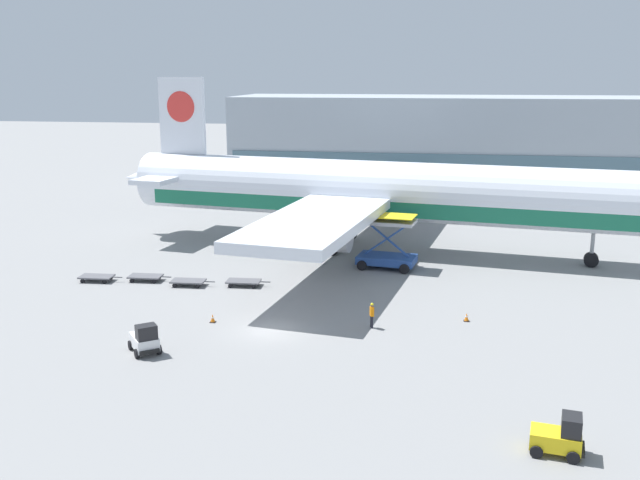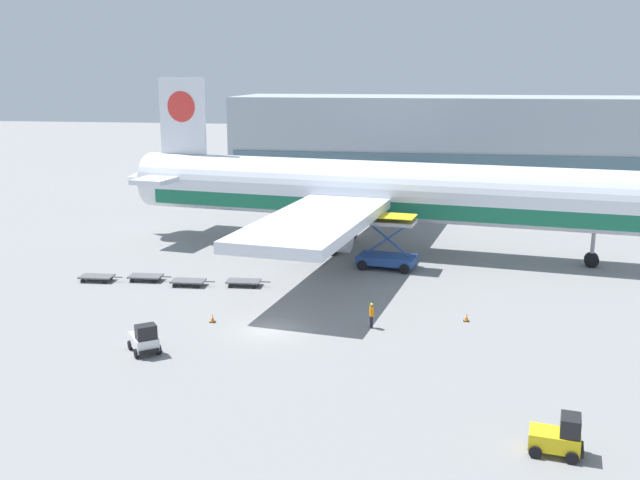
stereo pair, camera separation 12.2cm
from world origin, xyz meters
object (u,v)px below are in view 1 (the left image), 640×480
object	(u,v)px
baggage_dolly_third	(188,281)
airplane_main	(375,193)
baggage_dolly_lead	(97,277)
ground_crew_near	(372,313)
traffic_cone_far	(213,318)
baggage_dolly_trail	(244,282)
traffic_cone_near	(467,317)
baggage_dolly_second	(146,277)
scissor_lift_loader	(387,248)
baggage_tug_mid	(560,437)
baggage_tug_foreground	(145,340)

from	to	relation	value
baggage_dolly_third	airplane_main	bearing A→B (deg)	43.72
baggage_dolly_lead	ground_crew_near	bearing A→B (deg)	-20.07
traffic_cone_far	baggage_dolly_trail	bearing A→B (deg)	91.13
airplane_main	baggage_dolly_lead	size ratio (longest dim) A/B	15.49
baggage_dolly_third	traffic_cone_near	world-z (taller)	traffic_cone_near
traffic_cone_near	traffic_cone_far	bearing A→B (deg)	-169.94
baggage_dolly_second	baggage_dolly_trail	bearing A→B (deg)	-3.21
traffic_cone_near	traffic_cone_far	world-z (taller)	same
airplane_main	ground_crew_near	size ratio (longest dim) A/B	31.72
scissor_lift_loader	baggage_tug_mid	bearing A→B (deg)	-63.25
airplane_main	traffic_cone_far	world-z (taller)	airplane_main
baggage_dolly_trail	traffic_cone_far	size ratio (longest dim) A/B	6.11
baggage_tug_mid	baggage_dolly_trail	size ratio (longest dim) A/B	0.71
baggage_dolly_third	baggage_dolly_trail	xyz separation A→B (m)	(4.59, 0.70, 0.00)
baggage_tug_mid	baggage_dolly_lead	world-z (taller)	baggage_tug_mid
baggage_tug_mid	baggage_dolly_third	distance (m)	35.04
baggage_tug_foreground	baggage_dolly_trail	world-z (taller)	baggage_tug_foreground
baggage_dolly_third	traffic_cone_near	bearing A→B (deg)	-15.43
baggage_tug_foreground	baggage_dolly_trail	xyz separation A→B (m)	(2.30, 15.21, -0.49)
airplane_main	baggage_dolly_third	xyz separation A→B (m)	(-14.24, -14.97, -5.45)
scissor_lift_loader	baggage_dolly_lead	size ratio (longest dim) A/B	1.50
traffic_cone_near	baggage_dolly_third	bearing A→B (deg)	167.28
baggage_dolly_lead	baggage_dolly_third	size ratio (longest dim) A/B	1.00
traffic_cone_near	traffic_cone_far	distance (m)	18.23
baggage_dolly_third	baggage_dolly_trail	distance (m)	4.65
scissor_lift_loader	baggage_tug_mid	xyz separation A→B (m)	(10.34, -31.53, -1.03)
baggage_tug_foreground	ground_crew_near	distance (m)	15.45
baggage_dolly_trail	ground_crew_near	xyz separation A→B (m)	(11.52, -8.30, 0.69)
scissor_lift_loader	baggage_dolly_third	world-z (taller)	scissor_lift_loader
baggage_tug_foreground	traffic_cone_far	xyz separation A→B (m)	(2.48, 6.19, -0.58)
baggage_tug_mid	baggage_dolly_trail	world-z (taller)	baggage_tug_mid
baggage_dolly_trail	ground_crew_near	distance (m)	14.22
baggage_tug_mid	traffic_cone_near	size ratio (longest dim) A/B	4.32
baggage_tug_foreground	baggage_dolly_trail	distance (m)	15.39
traffic_cone_near	traffic_cone_far	xyz separation A→B (m)	(-17.95, -3.18, -0.00)
airplane_main	traffic_cone_far	size ratio (longest dim) A/B	94.61
baggage_tug_foreground	baggage_dolly_lead	distance (m)	17.91
baggage_tug_foreground	baggage_dolly_second	size ratio (longest dim) A/B	0.75
baggage_tug_foreground	baggage_dolly_lead	bearing A→B (deg)	178.27
airplane_main	baggage_dolly_trail	world-z (taller)	airplane_main
baggage_dolly_second	scissor_lift_loader	bearing A→B (deg)	18.11
traffic_cone_near	baggage_tug_mid	bearing A→B (deg)	-78.63
baggage_dolly_third	baggage_dolly_trail	world-z (taller)	same
ground_crew_near	baggage_dolly_lead	bearing A→B (deg)	-132.64
airplane_main	traffic_cone_far	bearing A→B (deg)	-103.54
airplane_main	baggage_dolly_third	world-z (taller)	airplane_main
baggage_dolly_lead	scissor_lift_loader	bearing A→B (deg)	16.48
airplane_main	baggage_dolly_trail	size ratio (longest dim) A/B	15.49
baggage_dolly_trail	traffic_cone_near	bearing A→B (deg)	-20.53
baggage_dolly_second	baggage_dolly_lead	bearing A→B (deg)	-171.94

